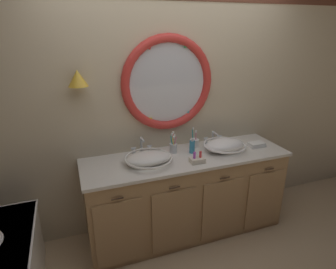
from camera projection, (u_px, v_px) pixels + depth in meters
ground_plane at (189, 246)px, 2.84m from camera, size 14.00×14.00×0.00m
back_wall_assembly at (169, 104)px, 2.89m from camera, size 6.40×0.26×2.60m
vanity_counter at (186, 194)px, 2.93m from camera, size 2.04×0.63×0.87m
sink_basin_left at (149, 158)px, 2.61m from camera, size 0.45×0.45×0.10m
sink_basin_right at (224, 145)px, 2.86m from camera, size 0.43×0.43×0.13m
faucet_set_left at (142, 147)px, 2.81m from camera, size 0.22×0.12×0.17m
faucet_set_right at (213, 138)px, 3.07m from camera, size 0.22×0.13×0.13m
toothbrush_holder_left at (173, 147)px, 2.83m from camera, size 0.08×0.08×0.22m
toothbrush_holder_right at (194, 143)px, 2.97m from camera, size 0.10×0.10×0.22m
soap_dispenser at (192, 146)px, 2.82m from camera, size 0.05×0.06×0.16m
folded_hand_towel at (256, 145)px, 2.99m from camera, size 0.18×0.11×0.04m
toiletry_basket at (197, 160)px, 2.63m from camera, size 0.13×0.09×0.11m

